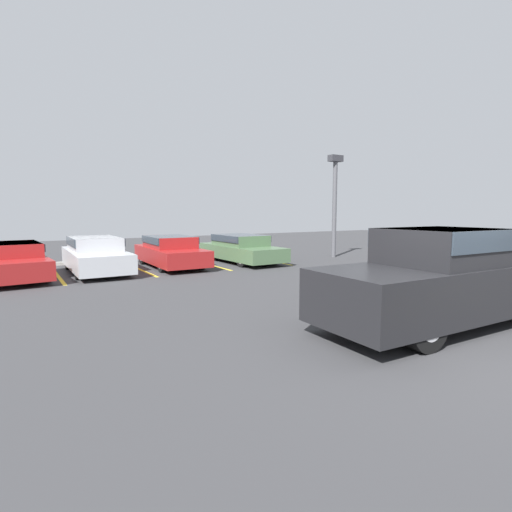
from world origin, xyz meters
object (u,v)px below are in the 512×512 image
pickup_truck (451,277)px  parked_sedan_d (241,248)px  wheel_stop_curb (48,264)px  parked_sedan_b (95,254)px  parked_sedan_a (13,260)px  light_post (335,196)px  parked_sedan_c (170,250)px

pickup_truck → parked_sedan_d: bearing=84.9°
wheel_stop_curb → parked_sedan_b: bearing=-63.7°
parked_sedan_a → light_post: size_ratio=0.95×
parked_sedan_c → light_post: 8.36m
parked_sedan_c → wheel_stop_curb: size_ratio=2.44×
parked_sedan_a → wheel_stop_curb: parked_sedan_a is taller
parked_sedan_a → light_post: light_post is taller
parked_sedan_a → parked_sedan_b: bearing=88.8°
parked_sedan_b → parked_sedan_c: 2.86m
parked_sedan_b → light_post: size_ratio=0.97×
parked_sedan_a → parked_sedan_d: size_ratio=0.97×
parked_sedan_d → wheel_stop_curb: parked_sedan_d is taller
parked_sedan_c → parked_sedan_b: bearing=-88.3°
parked_sedan_b → parked_sedan_d: size_ratio=0.99×
parked_sedan_a → parked_sedan_b: (2.59, 0.15, 0.04)m
parked_sedan_c → wheel_stop_curb: bearing=-122.0°
pickup_truck → parked_sedan_b: bearing=115.2°
parked_sedan_b → wheel_stop_curb: size_ratio=2.52×
pickup_truck → parked_sedan_a: 12.96m
parked_sedan_a → parked_sedan_d: parked_sedan_a is taller
light_post → wheel_stop_curb: 13.09m
light_post → pickup_truck: bearing=-121.6°
light_post → parked_sedan_b: bearing=175.3°
parked_sedan_a → parked_sedan_b: parked_sedan_b is taller
parked_sedan_b → parked_sedan_c: size_ratio=1.03×
wheel_stop_curb → light_post: bearing=-16.8°
pickup_truck → light_post: size_ratio=1.23×
parked_sedan_a → parked_sedan_c: parked_sedan_c is taller
parked_sedan_c → light_post: size_ratio=0.94×
parked_sedan_c → light_post: (7.98, -0.92, 2.30)m
pickup_truck → parked_sedan_d: (1.28, 10.62, -0.29)m
pickup_truck → wheel_stop_curb: (-6.09, 13.66, -0.87)m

